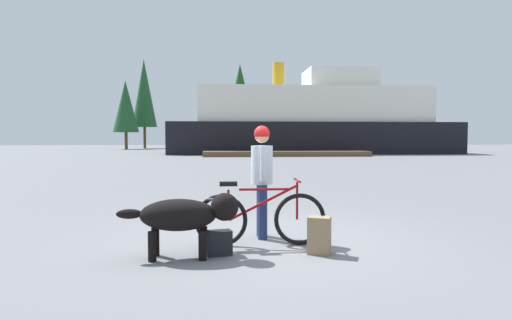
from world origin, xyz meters
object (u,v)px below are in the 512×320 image
at_px(bicycle, 260,218).
at_px(backpack, 319,235).
at_px(sailboat_moored, 286,147).
at_px(person_cyclist, 262,171).
at_px(dog, 186,215).
at_px(ferry_boat, 313,122).
at_px(handbag_pannier, 219,243).

xyz_separation_m(bicycle, backpack, (0.72, -0.47, -0.15)).
xyz_separation_m(backpack, sailboat_moored, (5.56, 39.48, 0.26)).
distance_m(person_cyclist, dog, 1.52).
bearing_deg(ferry_boat, sailboat_moored, 112.08).
xyz_separation_m(handbag_pannier, ferry_boat, (8.69, 34.88, 2.79)).
bearing_deg(bicycle, person_cyclist, 81.23).
bearing_deg(sailboat_moored, handbag_pannier, -99.85).
bearing_deg(dog, bicycle, 28.18).
bearing_deg(sailboat_moored, person_cyclist, -99.16).
distance_m(person_cyclist, ferry_boat, 34.96).
relative_size(bicycle, sailboat_moored, 0.19).
bearing_deg(person_cyclist, dog, -135.90).
bearing_deg(bicycle, handbag_pannier, -142.61).
relative_size(backpack, handbag_pannier, 1.49).
bearing_deg(handbag_pannier, dog, -167.72).
distance_m(dog, handbag_pannier, 0.56).
distance_m(person_cyclist, backpack, 1.38).
relative_size(dog, handbag_pannier, 4.66).
distance_m(bicycle, person_cyclist, 0.78).
relative_size(person_cyclist, handbag_pannier, 5.19).
xyz_separation_m(ferry_boat, sailboat_moored, (-1.85, 4.56, -2.44)).
distance_m(bicycle, dog, 1.10).
distance_m(person_cyclist, handbag_pannier, 1.39).
bearing_deg(dog, person_cyclist, 44.10).
bearing_deg(dog, sailboat_moored, 79.61).
bearing_deg(bicycle, backpack, -32.95).
height_order(dog, backpack, dog).
bearing_deg(backpack, dog, -178.38).
height_order(person_cyclist, sailboat_moored, sailboat_moored).
distance_m(ferry_boat, sailboat_moored, 5.49).
height_order(bicycle, sailboat_moored, sailboat_moored).
height_order(bicycle, dog, bicycle).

